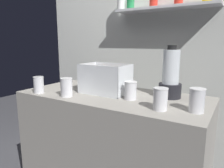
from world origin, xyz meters
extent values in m
cube|color=#9E998E|center=(0.00, 0.00, 0.45)|extent=(1.40, 0.64, 0.90)
cube|color=silver|center=(0.00, 0.77, 1.25)|extent=(2.60, 0.04, 2.50)
cube|color=silver|center=(0.16, 0.65, 1.59)|extent=(0.94, 0.20, 0.02)
cylinder|color=#268C4C|center=(-0.19, 0.65, 1.66)|extent=(0.08, 0.08, 0.11)
cylinder|color=red|center=(0.05, 0.67, 1.66)|extent=(0.08, 0.08, 0.11)
cylinder|color=white|center=(-0.29, 0.65, 1.68)|extent=(0.08, 0.08, 0.15)
cube|color=white|center=(-0.07, 0.03, 0.90)|extent=(0.36, 0.24, 0.01)
cube|color=white|center=(-0.07, -0.09, 1.01)|extent=(0.36, 0.01, 0.22)
cube|color=white|center=(-0.07, 0.15, 1.01)|extent=(0.36, 0.01, 0.22)
cube|color=white|center=(-0.25, 0.03, 1.01)|extent=(0.01, 0.24, 0.22)
cube|color=white|center=(0.10, 0.03, 1.01)|extent=(0.01, 0.24, 0.22)
cone|color=orange|center=(-0.06, 0.01, 0.92)|extent=(0.14, 0.13, 0.03)
cone|color=orange|center=(-0.08, 0.02, 0.92)|extent=(0.18, 0.12, 0.03)
cone|color=orange|center=(-0.13, 0.01, 0.92)|extent=(0.10, 0.16, 0.03)
cone|color=orange|center=(-0.04, 0.01, 0.92)|extent=(0.19, 0.10, 0.03)
cone|color=orange|center=(-0.11, 0.03, 0.94)|extent=(0.17, 0.14, 0.02)
cone|color=orange|center=(-0.04, 0.02, 0.95)|extent=(0.13, 0.17, 0.03)
cone|color=orange|center=(-0.06, 0.03, 0.95)|extent=(0.07, 0.18, 0.03)
cone|color=orange|center=(-0.12, 0.03, 0.96)|extent=(0.05, 0.16, 0.04)
cone|color=orange|center=(-0.07, 0.04, 0.98)|extent=(0.10, 0.16, 0.03)
cone|color=orange|center=(-0.16, 0.01, 0.98)|extent=(0.09, 0.15, 0.03)
cone|color=orange|center=(0.00, 0.04, 0.97)|extent=(0.18, 0.06, 0.02)
cylinder|color=black|center=(0.39, 0.14, 0.95)|extent=(0.16, 0.16, 0.10)
cylinder|color=silver|center=(0.39, 0.14, 1.12)|extent=(0.12, 0.12, 0.24)
cylinder|color=orange|center=(0.39, 0.14, 1.02)|extent=(0.10, 0.10, 0.04)
cylinder|color=black|center=(0.39, 0.14, 1.25)|extent=(0.06, 0.06, 0.03)
cylinder|color=white|center=(-0.51, -0.25, 0.96)|extent=(0.08, 0.08, 0.12)
cylinder|color=maroon|center=(-0.51, -0.25, 0.94)|extent=(0.07, 0.07, 0.08)
cylinder|color=white|center=(-0.51, -0.25, 1.03)|extent=(0.08, 0.08, 0.01)
cylinder|color=white|center=(-0.25, -0.22, 0.96)|extent=(0.08, 0.08, 0.13)
cylinder|color=yellow|center=(-0.25, -0.22, 0.95)|extent=(0.08, 0.08, 0.09)
cylinder|color=white|center=(-0.25, -0.22, 1.03)|extent=(0.09, 0.09, 0.01)
cylinder|color=white|center=(0.18, -0.05, 0.96)|extent=(0.08, 0.08, 0.12)
cylinder|color=yellow|center=(0.18, -0.05, 0.95)|extent=(0.08, 0.08, 0.10)
cylinder|color=white|center=(0.18, -0.05, 1.02)|extent=(0.09, 0.09, 0.01)
cylinder|color=white|center=(0.43, -0.17, 0.96)|extent=(0.08, 0.08, 0.12)
cylinder|color=orange|center=(0.43, -0.17, 0.94)|extent=(0.08, 0.08, 0.08)
cylinder|color=white|center=(0.43, -0.17, 1.03)|extent=(0.09, 0.09, 0.01)
cylinder|color=white|center=(0.61, -0.10, 0.96)|extent=(0.08, 0.08, 0.13)
cylinder|color=yellow|center=(0.61, -0.10, 0.95)|extent=(0.08, 0.08, 0.10)
cylinder|color=white|center=(0.61, -0.10, 1.03)|extent=(0.09, 0.09, 0.01)
camera|label=1|loc=(0.80, -1.31, 1.28)|focal=33.71mm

